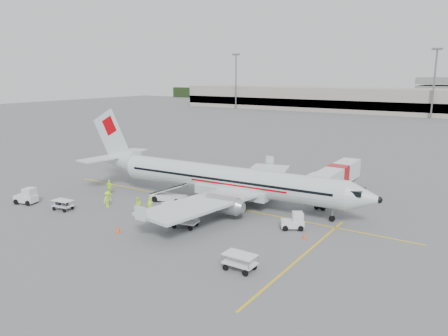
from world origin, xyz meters
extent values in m
plane|color=#56595B|center=(0.00, 0.00, 0.00)|extent=(360.00, 360.00, 0.00)
cube|color=yellow|center=(0.00, 0.00, 0.01)|extent=(44.00, 0.20, 0.01)
cube|color=yellow|center=(14.00, -8.00, 0.01)|extent=(0.20, 20.00, 0.01)
cone|color=#EA5216|center=(12.62, -4.25, 0.29)|extent=(0.35, 0.35, 0.57)
cone|color=#EA5216|center=(2.84, 12.24, 0.27)|extent=(0.33, 0.33, 0.54)
cone|color=#EA5216|center=(-2.39, -12.21, 0.35)|extent=(0.43, 0.43, 0.71)
imported|color=#AEEC21|center=(-3.53, -6.64, 0.94)|extent=(0.73, 0.53, 1.88)
imported|color=#AEEC21|center=(-5.16, -6.71, 0.79)|extent=(0.97, 0.90, 1.58)
imported|color=#AEEC21|center=(-9.13, -7.32, 0.89)|extent=(0.77, 1.21, 1.79)
imported|color=#AEEC21|center=(-12.82, -3.68, 0.93)|extent=(1.15, 0.65, 1.85)
camera|label=1|loc=(26.65, -38.73, 14.37)|focal=35.00mm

